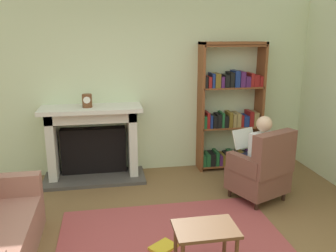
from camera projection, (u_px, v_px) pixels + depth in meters
back_wall at (147, 86)px, 5.50m from camera, size 5.60×0.10×2.70m
area_rug at (174, 244)px, 3.69m from camera, size 2.40×1.80×0.01m
fireplace at (93, 140)px, 5.31m from camera, size 1.49×0.64×1.12m
mantel_clock at (87, 101)px, 5.04m from camera, size 0.14×0.14×0.19m
bookshelf at (231, 111)px, 5.61m from camera, size 1.01×0.32×2.02m
armchair_reading at (262, 170)px, 4.59m from camera, size 0.83×0.82×0.97m
seated_reader at (256, 153)px, 4.63m from camera, size 0.50×0.60×1.14m
side_table at (205, 235)px, 3.13m from camera, size 0.56×0.39×0.49m
scattered_books at (184, 241)px, 3.71m from camera, size 0.80×0.41×0.04m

